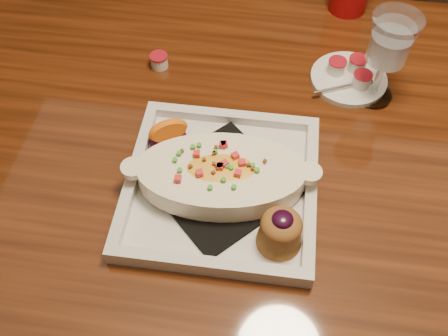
# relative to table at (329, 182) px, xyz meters

# --- Properties ---
(floor) EXTENTS (7.00, 7.00, 0.00)m
(floor) POSITION_rel_table_xyz_m (0.00, 0.00, -0.65)
(floor) COLOR #301D10
(floor) RESTS_ON ground
(table) EXTENTS (1.50, 0.90, 0.75)m
(table) POSITION_rel_table_xyz_m (0.00, 0.00, 0.00)
(table) COLOR #61290D
(table) RESTS_ON floor
(chair_far) EXTENTS (0.42, 0.42, 0.93)m
(chair_far) POSITION_rel_table_xyz_m (-0.00, 0.63, -0.15)
(chair_far) COLOR black
(chair_far) RESTS_ON floor
(plate) EXTENTS (0.31, 0.31, 0.08)m
(plate) POSITION_rel_table_xyz_m (-0.18, -0.12, 0.13)
(plate) COLOR silver
(plate) RESTS_ON table
(goblet) EXTENTS (0.08, 0.08, 0.18)m
(goblet) POSITION_rel_table_xyz_m (0.06, 0.14, 0.22)
(goblet) COLOR silver
(goblet) RESTS_ON table
(saucer) EXTENTS (0.14, 0.14, 0.10)m
(saucer) POSITION_rel_table_xyz_m (0.02, 0.17, 0.11)
(saucer) COLOR silver
(saucer) RESTS_ON table
(creamer_loose) EXTENTS (0.04, 0.04, 0.03)m
(creamer_loose) POSITION_rel_table_xyz_m (-0.35, 0.16, 0.11)
(creamer_loose) COLOR silver
(creamer_loose) RESTS_ON table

